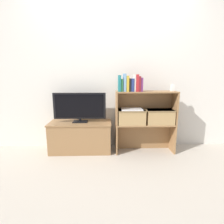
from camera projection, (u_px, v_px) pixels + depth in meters
The scene contains 20 objects.
ground_plane at pixel (112, 155), 2.62m from camera, with size 16.00×16.00×0.00m, color #BCB2A3.
wall_back at pixel (111, 74), 2.82m from camera, with size 10.00×0.05×2.40m.
tv_stand at pixel (81, 136), 2.76m from camera, with size 0.95×0.43×0.47m.
tv at pixel (80, 107), 2.66m from camera, with size 0.79×0.14×0.45m.
bookshelf_lower_tier at pixel (144, 133), 2.77m from camera, with size 0.90×0.27×0.46m.
bookshelf_upper_tier at pixel (145, 103), 2.68m from camera, with size 0.90×0.27×0.49m.
book_teal at pixel (119, 83), 2.51m from camera, with size 0.04×0.14×0.23m.
book_forest at pixel (122, 85), 2.52m from camera, with size 0.02×0.14×0.18m.
book_skyblue at pixel (125, 83), 2.51m from camera, with size 0.04×0.13×0.25m.
book_mustard at pixel (127, 84), 2.52m from camera, with size 0.03×0.16×0.22m.
book_charcoal at pixel (130, 85), 2.52m from camera, with size 0.02×0.13×0.19m.
book_navy at pixel (132, 85), 2.52m from camera, with size 0.04×0.14×0.18m.
book_ivory at pixel (134, 83), 2.52m from camera, with size 0.02×0.13×0.24m.
book_crimson at pixel (137, 83), 2.52m from camera, with size 0.04×0.15×0.24m.
book_maroon at pixel (139, 84), 2.52m from camera, with size 0.03×0.15×0.22m.
book_plum at pixel (141, 85), 2.53m from camera, with size 0.02×0.15×0.20m.
baby_monitor at pixel (173, 88), 2.58m from camera, with size 0.05×0.03×0.13m.
storage_basket_left at pixel (131, 116), 2.64m from camera, with size 0.41×0.24×0.22m.
storage_basket_right at pixel (160, 116), 2.65m from camera, with size 0.41×0.24×0.22m.
laptop at pixel (132, 109), 2.61m from camera, with size 0.31×0.22×0.02m.
Camera 1 is at (-0.08, -2.44, 1.16)m, focal length 28.00 mm.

